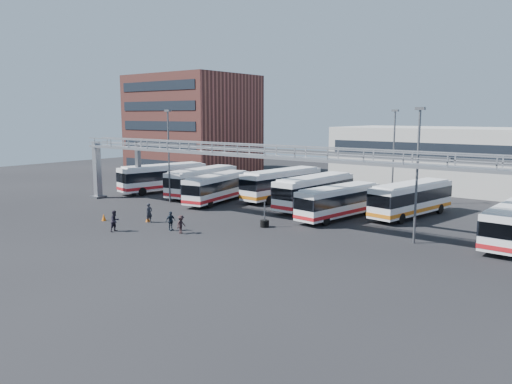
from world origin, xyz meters
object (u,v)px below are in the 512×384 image
Objects in this scene: cone_right at (148,218)px; bus_2 at (218,187)px; light_pole_left at (169,151)px; pedestrian_c at (181,224)px; bus_6 at (411,198)px; bus_3 at (282,183)px; bus_1 at (202,181)px; pedestrian_b at (115,221)px; bus_5 at (339,201)px; bus_4 at (315,191)px; pedestrian_a at (149,213)px; pedestrian_d at (171,221)px; light_pole_back at (394,152)px; cone_left at (104,217)px; tire_stack at (265,223)px; bus_0 at (163,177)px; light_pole_mid at (417,168)px.

bus_2 is at bearing 98.85° from cone_right.
pedestrian_c is (11.71, -9.57, -4.97)m from light_pole_left.
bus_3 is at bearing -172.00° from bus_6.
bus_1 is 6.30× the size of pedestrian_b.
bus_3 is at bearing 159.79° from bus_5.
bus_4 is 16.53m from pedestrian_c.
bus_6 is 6.31× the size of pedestrian_a.
bus_4 is (10.42, 3.41, 0.13)m from bus_2.
bus_1 is 17.18× the size of cone_right.
bus_1 is 6.84× the size of pedestrian_d.
cone_right is at bearing 7.27° from pedestrian_b.
pedestrian_a is at bearing 70.72° from pedestrian_c.
pedestrian_a is at bearing 3.17° from pedestrian_b.
light_pole_back is (20.00, 14.00, 0.00)m from light_pole_left.
bus_2 is at bearing 23.73° from pedestrian_c.
bus_3 is 1.02× the size of bus_4.
light_pole_left is 6.74m from bus_1.
light_pole_left is at bearing 126.08° from cone_right.
bus_6 is at bearing 4.96° from bus_2.
light_pole_back reaches higher than pedestrian_d.
light_pole_left is 5.73× the size of pedestrian_b.
pedestrian_a is 4.44m from cone_left.
tire_stack is at bearing -107.16° from bus_5.
bus_5 is 6.83× the size of pedestrian_c.
bus_2 is 7.50m from bus_3.
cone_right is 0.30× the size of tire_stack.
bus_6 reaches higher than bus_5.
light_pole_back is 29.94m from pedestrian_b.
bus_1 is 0.97× the size of bus_3.
bus_0 reaches higher than bus_1.
light_pole_left is at bearing 177.95° from light_pole_mid.
bus_0 is 17.96× the size of cone_right.
bus_1 is (-20.29, -8.49, -3.88)m from light_pole_back.
light_pole_mid is 22.07m from bus_3.
bus_4 is (21.12, 1.79, -0.03)m from bus_0.
bus_3 reaches higher than bus_1.
pedestrian_c is at bearing -109.38° from light_pole_back.
light_pole_mid is 15.64× the size of cone_right.
bus_1 is 1.08× the size of bus_5.
bus_5 is at bearing 8.51° from bus_0.
bus_4 reaches higher than tire_stack.
cone_right is at bearing 82.60° from pedestrian_d.
bus_0 is (-6.47, 4.86, -3.81)m from light_pole_left.
bus_5 is 15.94× the size of cone_right.
bus_4 is at bearing -25.78° from pedestrian_b.
light_pole_mid is at bearing 1.75° from bus_0.
bus_3 is 1.12× the size of bus_5.
pedestrian_c is (-12.47, -18.13, -1.07)m from bus_6.
light_pole_left reaches higher than tire_stack.
cone_left is at bearing -48.36° from bus_0.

